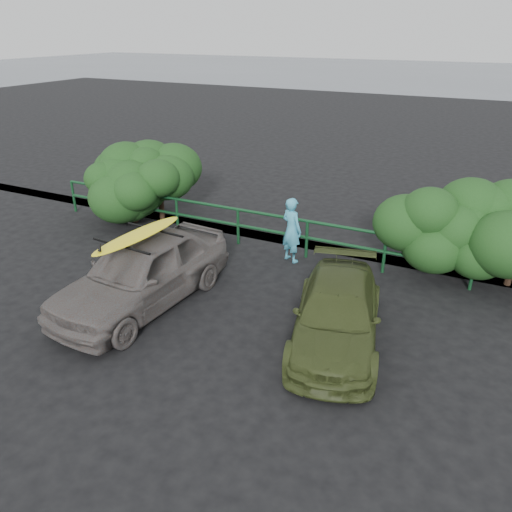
{
  "coord_description": "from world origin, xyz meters",
  "views": [
    {
      "loc": [
        5.05,
        -6.16,
        5.49
      ],
      "look_at": [
        0.89,
        2.27,
        1.14
      ],
      "focal_mm": 35.0,
      "sensor_mm": 36.0,
      "label": 1
    }
  ],
  "objects": [
    {
      "name": "shrub_right",
      "position": [
        5.0,
        5.5,
        1.03
      ],
      "size": [
        3.2,
        2.4,
        2.05
      ],
      "primitive_type": null,
      "color": "#1F491A",
      "rests_on": "ground"
    },
    {
      "name": "surfboard",
      "position": [
        -1.28,
        1.23,
        1.6
      ],
      "size": [
        0.7,
        2.51,
        0.07
      ],
      "primitive_type": "ellipsoid",
      "rotation": [
        0.0,
        0.0,
        -0.08
      ],
      "color": "yellow",
      "rests_on": "roof_rack"
    },
    {
      "name": "ground",
      "position": [
        0.0,
        0.0,
        0.0
      ],
      "size": [
        80.0,
        80.0,
        0.0
      ],
      "primitive_type": "plane",
      "color": "black"
    },
    {
      "name": "olive_vehicle",
      "position": [
        2.86,
        1.73,
        0.56
      ],
      "size": [
        2.43,
        4.14,
        1.13
      ],
      "primitive_type": "imported",
      "rotation": [
        0.0,
        0.0,
        0.23
      ],
      "color": "#3A451E",
      "rests_on": "ground"
    },
    {
      "name": "man",
      "position": [
        0.71,
        4.65,
        0.84
      ],
      "size": [
        0.72,
        0.62,
        1.68
      ],
      "primitive_type": "imported",
      "rotation": [
        0.0,
        0.0,
        2.72
      ],
      "color": "#44ACCE",
      "rests_on": "ground"
    },
    {
      "name": "guardrail",
      "position": [
        0.0,
        5.0,
        0.52
      ],
      "size": [
        14.0,
        0.08,
        1.04
      ],
      "primitive_type": null,
      "color": "#134321",
      "rests_on": "ground"
    },
    {
      "name": "sedan",
      "position": [
        -1.28,
        1.23,
        0.76
      ],
      "size": [
        2.13,
        4.58,
        1.52
      ],
      "primitive_type": "imported",
      "rotation": [
        0.0,
        0.0,
        -0.08
      ],
      "color": "#5F5754",
      "rests_on": "ground"
    },
    {
      "name": "roof_rack",
      "position": [
        -1.28,
        1.23,
        1.54
      ],
      "size": [
        1.58,
        1.17,
        0.05
      ],
      "primitive_type": null,
      "rotation": [
        0.0,
        0.0,
        -0.08
      ],
      "color": "black",
      "rests_on": "sedan"
    },
    {
      "name": "shrub_left",
      "position": [
        -4.8,
        5.4,
        1.05
      ],
      "size": [
        3.2,
        2.4,
        2.11
      ],
      "primitive_type": null,
      "color": "#1F491A",
      "rests_on": "ground"
    },
    {
      "name": "ocean",
      "position": [
        0.0,
        60.0,
        0.0
      ],
      "size": [
        200.0,
        200.0,
        0.0
      ],
      "primitive_type": "plane",
      "color": "#525964",
      "rests_on": "ground"
    }
  ]
}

